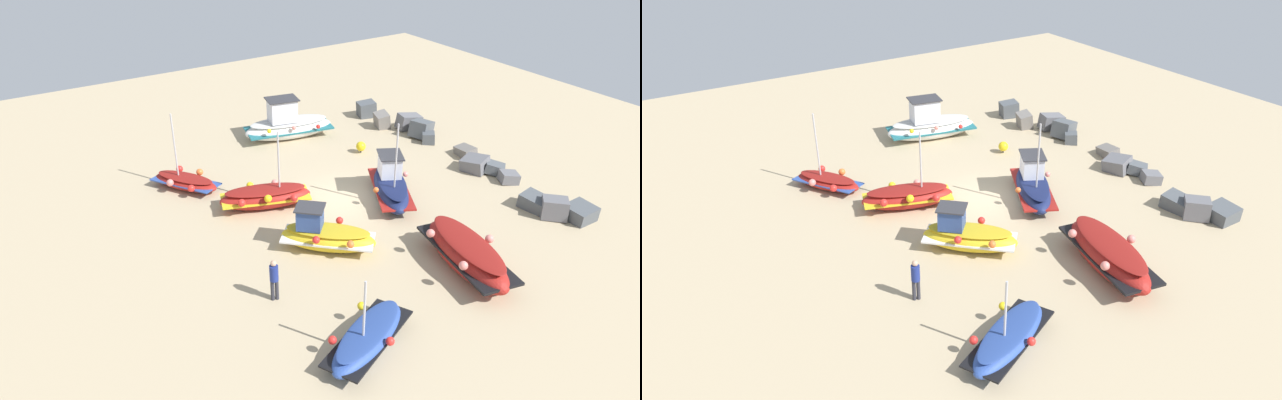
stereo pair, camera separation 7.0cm
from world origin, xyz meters
TOP-DOWN VIEW (x-y plane):
  - ground_plane at (0.00, 0.00)m, footprint 47.36×47.36m
  - fishing_boat_0 at (8.75, -4.97)m, footprint 2.89×4.19m
  - fishing_boat_1 at (1.20, 1.97)m, footprint 4.60×3.40m
  - fishing_boat_2 at (-4.97, -5.78)m, footprint 3.65×2.97m
  - fishing_boat_3 at (-1.24, -3.36)m, footprint 2.76×4.45m
  - fishing_boat_4 at (-7.72, 1.55)m, footprint 2.80×5.43m
  - fishing_boat_5 at (7.26, 0.86)m, footprint 5.22×2.68m
  - fishing_boat_6 at (3.14, -2.92)m, footprint 3.67×3.79m
  - person_walking at (4.91, -6.28)m, footprint 0.32×0.32m
  - breakwater_rocks at (-0.06, 7.68)m, footprint 16.43×2.82m
  - mooring_buoy_0 at (-3.71, 3.85)m, footprint 0.54×0.54m

SIDE VIEW (x-z plane):
  - ground_plane at x=0.00m, z-range 0.00..0.00m
  - fishing_boat_2 at x=-4.97m, z-range -1.55..2.28m
  - mooring_buoy_0 at x=-3.71m, z-range 0.05..0.70m
  - breakwater_rocks at x=-0.06m, z-range -0.21..0.99m
  - fishing_boat_0 at x=8.75m, z-range -1.01..1.93m
  - fishing_boat_3 at x=-1.24m, z-range -1.30..2.36m
  - fishing_boat_6 at x=3.14m, z-range -0.31..1.58m
  - fishing_boat_1 at x=1.20m, z-range -1.36..2.74m
  - fishing_boat_5 at x=7.26m, z-range 0.03..1.37m
  - fishing_boat_4 at x=-7.72m, z-range -0.44..2.00m
  - person_walking at x=4.91m, z-range 0.13..1.82m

